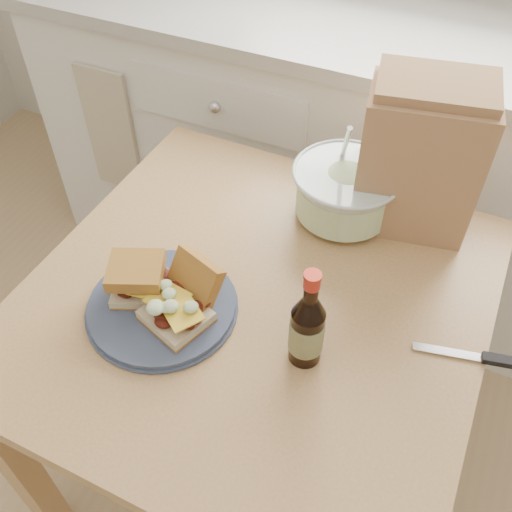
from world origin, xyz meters
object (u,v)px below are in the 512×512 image
at_px(plate, 162,306).
at_px(paper_bag, 419,162).
at_px(beer_bottle, 307,328).
at_px(dining_table, 255,328).
at_px(coleslaw_bowl, 345,194).

relative_size(plate, paper_bag, 0.90).
height_order(plate, beer_bottle, beer_bottle).
relative_size(plate, beer_bottle, 1.28).
relative_size(beer_bottle, paper_bag, 0.70).
distance_m(dining_table, beer_bottle, 0.26).
relative_size(dining_table, paper_bag, 2.84).
bearing_deg(coleslaw_bowl, dining_table, -104.99).
bearing_deg(paper_bag, dining_table, -132.35).
height_order(coleslaw_bowl, paper_bag, paper_bag).
xyz_separation_m(beer_bottle, paper_bag, (0.07, 0.44, 0.07)).
xyz_separation_m(plate, beer_bottle, (0.29, 0.02, 0.08)).
bearing_deg(beer_bottle, paper_bag, 98.14).
xyz_separation_m(plate, coleslaw_bowl, (0.23, 0.41, 0.05)).
xyz_separation_m(dining_table, beer_bottle, (0.14, -0.09, 0.19)).
bearing_deg(paper_bag, coleslaw_bowl, -171.05).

